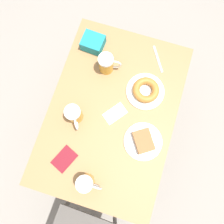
# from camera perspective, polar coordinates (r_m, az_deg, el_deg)

# --- Properties ---
(ground_plane) EXTENTS (8.00, 8.00, 0.00)m
(ground_plane) POSITION_cam_1_polar(r_m,az_deg,el_deg) (1.92, -0.00, -4.43)
(ground_plane) COLOR gray
(table) EXTENTS (0.70, 1.03, 0.71)m
(table) POSITION_cam_1_polar(r_m,az_deg,el_deg) (1.28, -0.00, -0.77)
(table) COLOR #997044
(table) RESTS_ON ground_plane
(plate_with_cake) EXTENTS (0.21, 0.21, 0.05)m
(plate_with_cake) POSITION_cam_1_polar(r_m,az_deg,el_deg) (1.20, 8.15, -7.57)
(plate_with_cake) COLOR white
(plate_with_cake) RESTS_ON table
(plate_with_donut) EXTENTS (0.22, 0.22, 0.05)m
(plate_with_donut) POSITION_cam_1_polar(r_m,az_deg,el_deg) (1.25, 8.78, 5.58)
(plate_with_donut) COLOR white
(plate_with_donut) RESTS_ON table
(beer_mug_left) EXTENTS (0.09, 0.12, 0.13)m
(beer_mug_left) POSITION_cam_1_polar(r_m,az_deg,el_deg) (1.17, -9.83, -0.70)
(beer_mug_left) COLOR #C68C23
(beer_mug_left) RESTS_ON table
(beer_mug_center) EXTENTS (0.13, 0.08, 0.13)m
(beer_mug_center) POSITION_cam_1_polar(r_m,az_deg,el_deg) (1.24, -1.41, 12.47)
(beer_mug_center) COLOR #C68C23
(beer_mug_center) RESTS_ON table
(beer_mug_right) EXTENTS (0.13, 0.08, 0.13)m
(beer_mug_right) POSITION_cam_1_polar(r_m,az_deg,el_deg) (1.15, -6.74, -17.89)
(beer_mug_right) COLOR #C68C23
(beer_mug_right) RESTS_ON table
(napkin_folded) EXTENTS (0.13, 0.14, 0.00)m
(napkin_folded) POSITION_cam_1_polar(r_m,az_deg,el_deg) (1.22, 0.85, -0.23)
(napkin_folded) COLOR white
(napkin_folded) RESTS_ON table
(fork) EXTENTS (0.10, 0.15, 0.00)m
(fork) POSITION_cam_1_polar(r_m,az_deg,el_deg) (1.35, 11.91, 13.39)
(fork) COLOR silver
(fork) RESTS_ON table
(passport_near_edge) EXTENTS (0.13, 0.15, 0.01)m
(passport_near_edge) POSITION_cam_1_polar(r_m,az_deg,el_deg) (1.22, -12.33, -11.91)
(passport_near_edge) COLOR maroon
(passport_near_edge) RESTS_ON table
(blue_pouch) EXTENTS (0.13, 0.11, 0.07)m
(blue_pouch) POSITION_cam_1_polar(r_m,az_deg,el_deg) (1.34, -4.98, 17.56)
(blue_pouch) COLOR teal
(blue_pouch) RESTS_ON table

